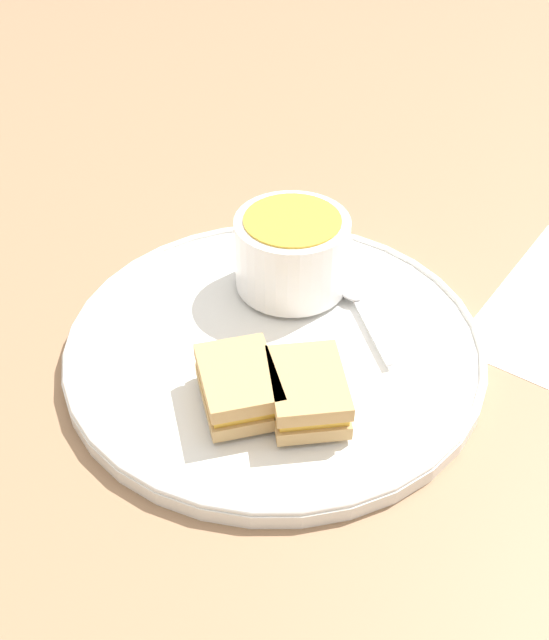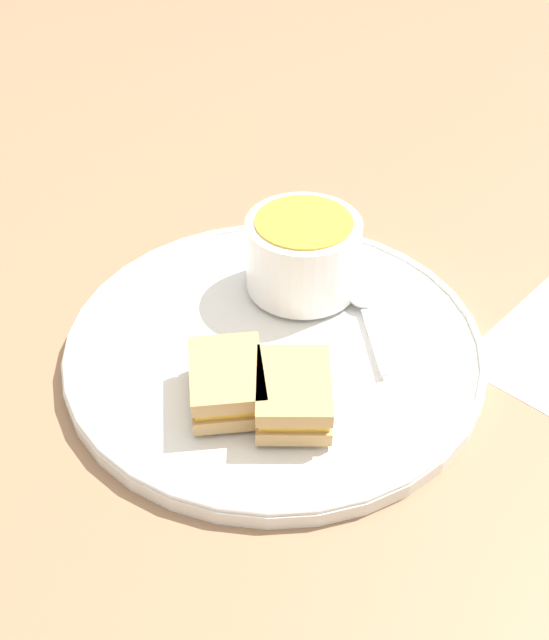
{
  "view_description": "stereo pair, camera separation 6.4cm",
  "coord_description": "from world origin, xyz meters",
  "px_view_note": "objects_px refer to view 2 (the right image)",
  "views": [
    {
      "loc": [
        -0.43,
        0.23,
        0.45
      ],
      "look_at": [
        0.0,
        0.0,
        0.04
      ],
      "focal_mm": 42.0,
      "sensor_mm": 36.0,
      "label": 1
    },
    {
      "loc": [
        -0.45,
        0.17,
        0.45
      ],
      "look_at": [
        0.0,
        0.0,
        0.04
      ],
      "focal_mm": 42.0,
      "sensor_mm": 36.0,
      "label": 2
    }
  ],
  "objects_px": {
    "spoon": "(363,303)",
    "sandwich_half_far": "(293,394)",
    "sandwich_half_near": "(227,382)",
    "soup_bowl": "(303,253)"
  },
  "relations": [
    {
      "from": "soup_bowl",
      "to": "sandwich_half_far",
      "type": "bearing_deg",
      "value": 154.98
    },
    {
      "from": "spoon",
      "to": "soup_bowl",
      "type": "bearing_deg",
      "value": 52.63
    },
    {
      "from": "sandwich_half_near",
      "to": "sandwich_half_far",
      "type": "distance_m",
      "value": 0.05
    },
    {
      "from": "soup_bowl",
      "to": "sandwich_half_near",
      "type": "relative_size",
      "value": 1.18
    },
    {
      "from": "spoon",
      "to": "sandwich_half_far",
      "type": "distance_m",
      "value": 0.14
    },
    {
      "from": "soup_bowl",
      "to": "spoon",
      "type": "bearing_deg",
      "value": -142.13
    },
    {
      "from": "spoon",
      "to": "sandwich_half_far",
      "type": "height_order",
      "value": "sandwich_half_far"
    },
    {
      "from": "sandwich_half_near",
      "to": "spoon",
      "type": "bearing_deg",
      "value": -66.98
    },
    {
      "from": "sandwich_half_near",
      "to": "soup_bowl",
      "type": "bearing_deg",
      "value": -44.35
    },
    {
      "from": "spoon",
      "to": "sandwich_half_near",
      "type": "xyz_separation_m",
      "value": [
        -0.06,
        0.15,
        0.01
      ]
    }
  ]
}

